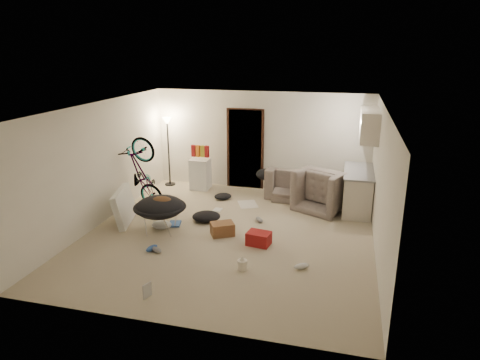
% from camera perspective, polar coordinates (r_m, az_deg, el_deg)
% --- Properties ---
extents(floor, '(5.50, 6.00, 0.02)m').
position_cam_1_polar(floor, '(8.54, -1.39, -7.23)').
color(floor, '#BBAD90').
rests_on(floor, ground).
extents(ceiling, '(5.50, 6.00, 0.02)m').
position_cam_1_polar(ceiling, '(7.83, -1.53, 9.78)').
color(ceiling, white).
rests_on(ceiling, wall_back).
extents(wall_back, '(5.50, 0.02, 2.50)m').
position_cam_1_polar(wall_back, '(10.94, 2.83, 5.23)').
color(wall_back, white).
rests_on(wall_back, floor).
extents(wall_front, '(5.50, 0.02, 2.50)m').
position_cam_1_polar(wall_front, '(5.44, -10.14, -7.82)').
color(wall_front, white).
rests_on(wall_front, floor).
extents(wall_left, '(0.02, 6.00, 2.50)m').
position_cam_1_polar(wall_left, '(9.21, -18.23, 2.06)').
color(wall_left, white).
rests_on(wall_left, floor).
extents(wall_right, '(0.02, 6.00, 2.50)m').
position_cam_1_polar(wall_right, '(7.84, 18.35, -0.55)').
color(wall_right, white).
rests_on(wall_right, floor).
extents(doorway, '(0.85, 0.10, 2.04)m').
position_cam_1_polar(doorway, '(11.03, 0.73, 4.13)').
color(doorway, black).
rests_on(doorway, floor).
extents(door_trim, '(0.97, 0.04, 2.10)m').
position_cam_1_polar(door_trim, '(11.00, 0.69, 4.10)').
color(door_trim, '#351D12').
rests_on(door_trim, floor).
extents(floor_lamp, '(0.28, 0.28, 1.81)m').
position_cam_1_polar(floor_lamp, '(11.31, -9.60, 5.71)').
color(floor_lamp, black).
rests_on(floor_lamp, floor).
extents(kitchen_counter, '(0.60, 1.50, 0.88)m').
position_cam_1_polar(kitchen_counter, '(9.97, 15.37, -1.42)').
color(kitchen_counter, beige).
rests_on(kitchen_counter, floor).
extents(counter_top, '(0.64, 1.54, 0.04)m').
position_cam_1_polar(counter_top, '(9.84, 15.59, 1.12)').
color(counter_top, gray).
rests_on(counter_top, kitchen_counter).
extents(kitchen_uppers, '(0.38, 1.40, 0.65)m').
position_cam_1_polar(kitchen_uppers, '(9.61, 16.87, 7.08)').
color(kitchen_uppers, beige).
rests_on(kitchen_uppers, wall_right).
extents(sofa, '(1.93, 0.83, 0.55)m').
position_cam_1_polar(sofa, '(10.48, 8.75, -1.01)').
color(sofa, '#333A33').
rests_on(sofa, floor).
extents(armchair, '(1.37, 1.31, 0.69)m').
position_cam_1_polar(armchair, '(9.95, 11.43, -1.75)').
color(armchair, '#333A33').
rests_on(armchair, floor).
extents(bicycle, '(1.82, 1.01, 0.99)m').
position_cam_1_polar(bicycle, '(9.97, -12.81, -1.16)').
color(bicycle, black).
rests_on(bicycle, floor).
extents(book_asset, '(0.28, 0.25, 0.02)m').
position_cam_1_polar(book_asset, '(6.64, -12.75, -15.28)').
color(book_asset, maroon).
rests_on(book_asset, floor).
extents(mini_fridge, '(0.47, 0.47, 0.79)m').
position_cam_1_polar(mini_fridge, '(11.11, -5.30, 0.83)').
color(mini_fridge, white).
rests_on(mini_fridge, floor).
extents(snack_box_0, '(0.10, 0.08, 0.30)m').
position_cam_1_polar(snack_box_0, '(11.01, -6.22, 3.90)').
color(snack_box_0, maroon).
rests_on(snack_box_0, mini_fridge).
extents(snack_box_1, '(0.11, 0.09, 0.30)m').
position_cam_1_polar(snack_box_1, '(10.97, -5.63, 3.87)').
color(snack_box_1, orange).
rests_on(snack_box_1, mini_fridge).
extents(snack_box_2, '(0.12, 0.09, 0.30)m').
position_cam_1_polar(snack_box_2, '(10.93, -5.04, 3.83)').
color(snack_box_2, gold).
rests_on(snack_box_2, mini_fridge).
extents(snack_box_3, '(0.11, 0.09, 0.30)m').
position_cam_1_polar(snack_box_3, '(10.89, -4.44, 3.80)').
color(snack_box_3, maroon).
rests_on(snack_box_3, mini_fridge).
extents(saucer_chair, '(1.03, 1.03, 0.73)m').
position_cam_1_polar(saucer_chair, '(8.59, -10.60, -4.15)').
color(saucer_chair, silver).
rests_on(saucer_chair, floor).
extents(hoodie, '(0.55, 0.48, 0.22)m').
position_cam_1_polar(hoodie, '(8.47, -10.45, -2.95)').
color(hoodie, '#4D301A').
rests_on(hoodie, saucer_chair).
extents(sofa_drape, '(0.57, 0.47, 0.28)m').
position_cam_1_polar(sofa_drape, '(10.53, 3.67, 0.74)').
color(sofa_drape, black).
rests_on(sofa_drape, sofa).
extents(tv_box, '(0.54, 1.11, 0.72)m').
position_cam_1_polar(tv_box, '(9.27, -15.20, -3.38)').
color(tv_box, silver).
rests_on(tv_box, floor).
extents(drink_case_a, '(0.54, 0.49, 0.25)m').
position_cam_1_polar(drink_case_a, '(8.44, -2.36, -6.53)').
color(drink_case_a, brown).
rests_on(drink_case_a, floor).
extents(drink_case_b, '(0.47, 0.38, 0.25)m').
position_cam_1_polar(drink_case_b, '(8.05, 2.51, -7.79)').
color(drink_case_b, maroon).
rests_on(drink_case_b, floor).
extents(juicer, '(0.17, 0.17, 0.24)m').
position_cam_1_polar(juicer, '(7.22, 0.30, -11.14)').
color(juicer, white).
rests_on(juicer, floor).
extents(newspaper, '(0.60, 0.67, 0.01)m').
position_cam_1_polar(newspaper, '(10.06, 1.05, -3.25)').
color(newspaper, silver).
rests_on(newspaper, floor).
extents(book_blue, '(0.30, 0.37, 0.03)m').
position_cam_1_polar(book_blue, '(9.05, -8.69, -5.79)').
color(book_blue, '#2B539E').
rests_on(book_blue, floor).
extents(book_white, '(0.19, 0.24, 0.02)m').
position_cam_1_polar(book_white, '(9.71, -3.02, -4.00)').
color(book_white, silver).
rests_on(book_white, floor).
extents(shoe_0, '(0.25, 0.14, 0.09)m').
position_cam_1_polar(shoe_0, '(10.72, 5.36, -1.76)').
color(shoe_0, '#2B539E').
rests_on(shoe_0, floor).
extents(shoe_1, '(0.24, 0.27, 0.10)m').
position_cam_1_polar(shoe_1, '(9.07, 2.58, -5.31)').
color(shoe_1, slate).
rests_on(shoe_1, floor).
extents(shoe_2, '(0.19, 0.29, 0.10)m').
position_cam_1_polar(shoe_2, '(8.01, -11.69, -8.89)').
color(shoe_2, '#2B539E').
rests_on(shoe_2, floor).
extents(shoe_3, '(0.28, 0.21, 0.10)m').
position_cam_1_polar(shoe_3, '(7.93, -11.09, -9.12)').
color(shoe_3, slate).
rests_on(shoe_3, floor).
extents(shoe_4, '(0.29, 0.25, 0.10)m').
position_cam_1_polar(shoe_4, '(7.32, 8.21, -11.30)').
color(shoe_4, white).
rests_on(shoe_4, floor).
extents(clothes_lump_a, '(0.71, 0.65, 0.19)m').
position_cam_1_polar(clothes_lump_a, '(9.14, -4.51, -4.86)').
color(clothes_lump_a, black).
rests_on(clothes_lump_a, floor).
extents(clothes_lump_b, '(0.56, 0.56, 0.13)m').
position_cam_1_polar(clothes_lump_b, '(10.40, -2.30, -2.19)').
color(clothes_lump_b, black).
rests_on(clothes_lump_b, floor).
extents(clothes_lump_c, '(0.48, 0.43, 0.13)m').
position_cam_1_polar(clothes_lump_c, '(8.92, -10.41, -5.88)').
color(clothes_lump_c, silver).
rests_on(clothes_lump_c, floor).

